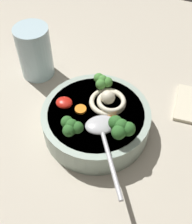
{
  "coord_description": "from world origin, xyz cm",
  "views": [
    {
      "loc": [
        10.8,
        -35.01,
        52.18
      ],
      "look_at": [
        -2.22,
        -0.92,
        8.31
      ],
      "focal_mm": 46.82,
      "sensor_mm": 36.0,
      "label": 1
    }
  ],
  "objects_px": {
    "soup_bowl": "(96,121)",
    "noodle_pile": "(108,101)",
    "soup_spoon": "(102,131)",
    "drinking_glass": "(35,52)"
  },
  "relations": [
    {
      "from": "noodle_pile",
      "to": "soup_spoon",
      "type": "relative_size",
      "value": 0.5
    },
    {
      "from": "soup_bowl",
      "to": "noodle_pile",
      "type": "distance_m",
      "value": 0.05
    },
    {
      "from": "soup_spoon",
      "to": "drinking_glass",
      "type": "height_order",
      "value": "drinking_glass"
    },
    {
      "from": "soup_bowl",
      "to": "drinking_glass",
      "type": "xyz_separation_m",
      "value": [
        -0.2,
        0.11,
        0.03
      ]
    },
    {
      "from": "soup_bowl",
      "to": "soup_spoon",
      "type": "height_order",
      "value": "soup_spoon"
    },
    {
      "from": "noodle_pile",
      "to": "soup_spoon",
      "type": "height_order",
      "value": "noodle_pile"
    },
    {
      "from": "soup_spoon",
      "to": "drinking_glass",
      "type": "distance_m",
      "value": 0.27
    },
    {
      "from": "soup_bowl",
      "to": "soup_spoon",
      "type": "xyz_separation_m",
      "value": [
        0.03,
        -0.04,
        0.04
      ]
    },
    {
      "from": "noodle_pile",
      "to": "soup_spoon",
      "type": "xyz_separation_m",
      "value": [
        0.01,
        -0.07,
        -0.0
      ]
    },
    {
      "from": "soup_bowl",
      "to": "drinking_glass",
      "type": "relative_size",
      "value": 1.7
    }
  ]
}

